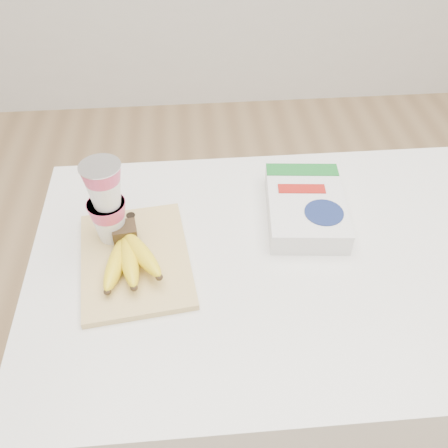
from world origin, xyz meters
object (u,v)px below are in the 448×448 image
object	(u,v)px
yogurt_stack	(106,200)
table	(275,361)
cutting_board	(135,259)
cereal_box	(306,207)
bananas	(129,256)

from	to	relation	value
yogurt_stack	table	bearing A→B (deg)	-12.05
table	yogurt_stack	bearing A→B (deg)	167.95
cutting_board	cereal_box	bearing A→B (deg)	9.41
table	cutting_board	xyz separation A→B (m)	(-0.31, 0.01, 0.40)
cereal_box	yogurt_stack	bearing A→B (deg)	-168.37
cutting_board	yogurt_stack	bearing A→B (deg)	120.35
bananas	cereal_box	bearing A→B (deg)	18.28
yogurt_stack	cereal_box	distance (m)	0.43
cutting_board	bananas	size ratio (longest dim) A/B	1.61
table	cereal_box	xyz separation A→B (m)	(0.06, 0.12, 0.42)
yogurt_stack	cereal_box	bearing A→B (deg)	6.24
table	bananas	world-z (taller)	bananas
table	bananas	distance (m)	0.54
table	cereal_box	bearing A→B (deg)	65.06
cutting_board	yogurt_stack	distance (m)	0.13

